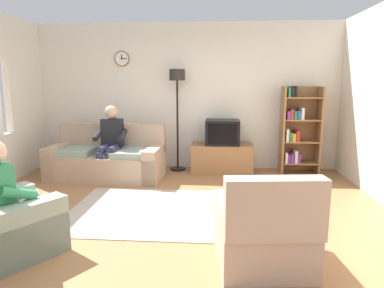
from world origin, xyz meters
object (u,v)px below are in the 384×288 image
armchair_near_window (1,227)px  person_on_couch (110,139)px  bookshelf (297,130)px  person_in_left_armchair (8,193)px  armchair_near_bookshelf (263,233)px  tv_stand (222,158)px  floor_lamp (177,92)px  couch (107,160)px  tv (222,132)px

armchair_near_window → person_on_couch: person_on_couch is taller
bookshelf → person_in_left_armchair: 4.69m
armchair_near_bookshelf → tv_stand: bearing=96.2°
tv_stand → armchair_near_window: bearing=-122.8°
tv_stand → person_on_couch: (-1.86, -0.62, 0.44)m
floor_lamp → person_in_left_armchair: size_ratio=1.65×
couch → floor_lamp: (1.15, 0.61, 1.14)m
floor_lamp → tv: bearing=-8.5°
bookshelf → couch: bearing=-170.0°
bookshelf → armchair_near_bookshelf: 3.44m
armchair_near_bookshelf → person_in_left_armchair: person_in_left_armchair is taller
floor_lamp → person_in_left_armchair: (-1.22, -3.27, -0.85)m
armchair_near_window → person_on_couch: bearing=85.0°
armchair_near_window → armchair_near_bookshelf: bearing=1.3°
tv_stand → couch: bearing=-165.5°
bookshelf → floor_lamp: bearing=179.3°
armchair_near_window → person_in_left_armchair: (0.05, 0.08, 0.32)m
tv → armchair_near_bookshelf: tv is taller
couch → tv: tv is taller
tv → floor_lamp: floor_lamp is taller
tv_stand → floor_lamp: 1.45m
couch → person_on_couch: person_on_couch is taller
tv_stand → bookshelf: (1.34, 0.07, 0.52)m
armchair_near_window → armchair_near_bookshelf: (2.44, 0.06, 0.00)m
floor_lamp → tv_stand: bearing=-6.9°
couch → person_in_left_armchair: size_ratio=1.74×
tv → person_in_left_armchair: person_in_left_armchair is taller
armchair_near_bookshelf → person_in_left_armchair: 2.41m
tv → floor_lamp: size_ratio=0.32×
tv → bookshelf: bookshelf is taller
bookshelf → armchair_near_window: bearing=-135.9°
tv_stand → bookshelf: 1.44m
floor_lamp → person_on_couch: 1.47m
tv_stand → floor_lamp: floor_lamp is taller
tv_stand → floor_lamp: size_ratio=0.59×
tv_stand → person_on_couch: person_on_couch is taller
person_in_left_armchair → person_on_couch: bearing=86.0°
tv_stand → bookshelf: size_ratio=0.71×
floor_lamp → person_in_left_armchair: 3.59m
armchair_near_window → person_in_left_armchair: person_in_left_armchair is taller
person_on_couch → couch: bearing=133.7°
tv → armchair_near_bookshelf: (0.34, -3.16, -0.45)m
tv → person_on_couch: 1.96m
tv → floor_lamp: 1.09m
armchair_near_window → person_on_couch: size_ratio=0.95×
person_on_couch → person_in_left_armchair: person_on_couch is taller
tv → armchair_near_window: tv is taller
bookshelf → armchair_near_window: bookshelf is taller
couch → tv_stand: couch is taller
tv_stand → armchair_near_bookshelf: size_ratio=1.14×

